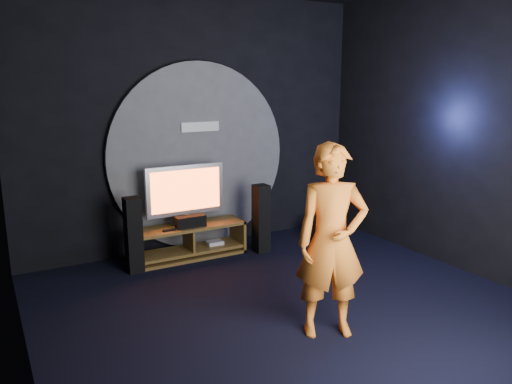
% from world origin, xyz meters
% --- Properties ---
extents(floor, '(5.00, 5.00, 0.00)m').
position_xyz_m(floor, '(0.00, 0.00, 0.00)').
color(floor, black).
rests_on(floor, ground).
extents(back_wall, '(5.00, 0.04, 3.50)m').
position_xyz_m(back_wall, '(0.00, 2.50, 1.75)').
color(back_wall, black).
rests_on(back_wall, ground).
extents(left_wall, '(0.04, 5.00, 3.50)m').
position_xyz_m(left_wall, '(-2.50, 0.00, 1.75)').
color(left_wall, black).
rests_on(left_wall, ground).
extents(right_wall, '(0.04, 5.00, 3.50)m').
position_xyz_m(right_wall, '(2.50, 0.00, 1.75)').
color(right_wall, black).
rests_on(right_wall, ground).
extents(wall_disc_panel, '(2.60, 0.11, 2.60)m').
position_xyz_m(wall_disc_panel, '(0.00, 2.44, 1.30)').
color(wall_disc_panel, '#515156').
rests_on(wall_disc_panel, ground).
extents(media_console, '(1.53, 0.45, 0.45)m').
position_xyz_m(media_console, '(-0.34, 2.05, 0.19)').
color(media_console, olive).
rests_on(media_console, ground).
extents(tv, '(1.08, 0.22, 0.81)m').
position_xyz_m(tv, '(-0.35, 2.12, 0.89)').
color(tv, '#B8B8C0').
rests_on(tv, media_console).
extents(center_speaker, '(0.40, 0.15, 0.15)m').
position_xyz_m(center_speaker, '(-0.35, 1.96, 0.53)').
color(center_speaker, black).
rests_on(center_speaker, media_console).
extents(remote, '(0.18, 0.05, 0.02)m').
position_xyz_m(remote, '(-0.65, 1.93, 0.46)').
color(remote, black).
rests_on(remote, media_console).
extents(tower_speaker_left, '(0.19, 0.21, 0.95)m').
position_xyz_m(tower_speaker_left, '(-1.13, 1.90, 0.47)').
color(tower_speaker_left, black).
rests_on(tower_speaker_left, ground).
extents(tower_speaker_right, '(0.19, 0.21, 0.95)m').
position_xyz_m(tower_speaker_right, '(0.62, 1.79, 0.47)').
color(tower_speaker_right, black).
rests_on(tower_speaker_right, ground).
extents(subwoofer, '(0.28, 0.28, 0.31)m').
position_xyz_m(subwoofer, '(1.68, 1.84, 0.15)').
color(subwoofer, black).
rests_on(subwoofer, ground).
extents(player, '(0.78, 0.66, 1.81)m').
position_xyz_m(player, '(0.04, -0.53, 0.91)').
color(player, orange).
rests_on(player, ground).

